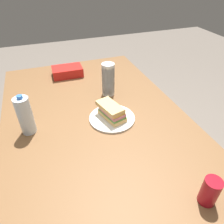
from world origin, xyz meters
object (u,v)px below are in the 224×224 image
at_px(water_bottle_tall, 25,116).
at_px(plastic_cup_stack, 108,80).
at_px(dining_table, 98,133).
at_px(soda_can_red, 210,191).
at_px(paper_plate, 112,118).
at_px(sandwich, 111,111).
at_px(chip_bag, 67,71).

relative_size(water_bottle_tall, plastic_cup_stack, 1.03).
height_order(dining_table, soda_can_red, soda_can_red).
height_order(water_bottle_tall, plastic_cup_stack, water_bottle_tall).
relative_size(paper_plate, soda_can_red, 2.17).
xyz_separation_m(water_bottle_tall, plastic_cup_stack, (0.22, -0.53, 0.00)).
bearing_deg(soda_can_red, water_bottle_tall, 43.85).
xyz_separation_m(dining_table, paper_plate, (0.01, -0.09, 0.09)).
distance_m(sandwich, plastic_cup_stack, 0.29).
height_order(paper_plate, chip_bag, chip_bag).
bearing_deg(chip_bag, water_bottle_tall, 63.91).
height_order(dining_table, chip_bag, chip_bag).
distance_m(sandwich, chip_bag, 0.66).
xyz_separation_m(sandwich, water_bottle_tall, (0.05, 0.45, 0.05)).
relative_size(dining_table, chip_bag, 7.78).
bearing_deg(soda_can_red, plastic_cup_stack, 6.51).
distance_m(dining_table, sandwich, 0.16).
xyz_separation_m(soda_can_red, chip_bag, (1.25, 0.31, -0.03)).
height_order(paper_plate, plastic_cup_stack, plastic_cup_stack).
bearing_deg(paper_plate, sandwich, 42.49).
distance_m(sandwich, water_bottle_tall, 0.46).
bearing_deg(plastic_cup_stack, chip_bag, 29.64).
height_order(sandwich, chip_bag, sandwich).
relative_size(dining_table, sandwich, 9.03).
xyz_separation_m(dining_table, water_bottle_tall, (0.05, 0.37, 0.19)).
distance_m(water_bottle_tall, plastic_cup_stack, 0.57).
xyz_separation_m(paper_plate, chip_bag, (0.65, 0.14, 0.03)).
height_order(chip_bag, plastic_cup_stack, plastic_cup_stack).
bearing_deg(chip_bag, soda_can_red, 105.55).
bearing_deg(soda_can_red, chip_bag, 14.06).
distance_m(chip_bag, water_bottle_tall, 0.68).
bearing_deg(paper_plate, dining_table, 93.51).
relative_size(soda_can_red, water_bottle_tall, 0.54).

